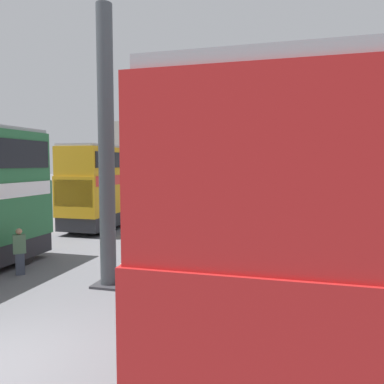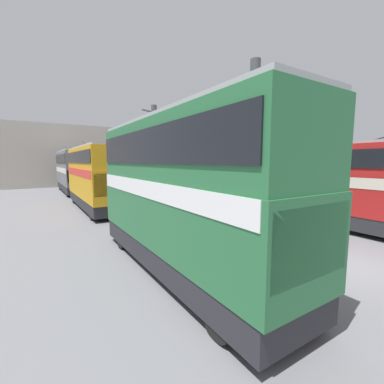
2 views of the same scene
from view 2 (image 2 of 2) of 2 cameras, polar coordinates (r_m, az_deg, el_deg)
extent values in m
plane|color=slate|center=(11.52, 31.05, -13.84)|extent=(240.00, 240.00, 0.00)
cube|color=#A8A093|center=(44.52, -19.61, 7.51)|extent=(0.50, 36.00, 9.40)
cylinder|color=#42474C|center=(13.73, 13.42, 9.05)|extent=(0.51, 0.51, 8.90)
cube|color=#333338|center=(14.25, 12.93, -8.95)|extent=(0.92, 0.92, 0.08)
cylinder|color=#42474C|center=(24.09, -8.27, 8.14)|extent=(0.51, 0.51, 8.90)
cube|color=#333338|center=(24.39, -8.10, -2.28)|extent=(0.92, 0.92, 0.08)
cylinder|color=black|center=(19.18, 26.92, -4.09)|extent=(0.97, 0.30, 0.97)
cylinder|color=black|center=(17.44, 23.34, -4.93)|extent=(0.97, 0.30, 0.97)
cube|color=#28282D|center=(16.80, 34.55, -5.44)|extent=(9.06, 2.45, 0.77)
cube|color=red|center=(16.59, 34.88, -0.72)|extent=(9.24, 2.50, 2.02)
cube|color=silver|center=(16.53, 35.05, 1.81)|extent=(8.97, 2.54, 0.55)
cube|color=red|center=(16.49, 35.32, 5.74)|extent=(9.15, 2.42, 1.72)
cube|color=black|center=(16.49, 35.34, 6.03)|extent=(8.87, 2.51, 0.95)
cube|color=#9E9EA3|center=(16.52, 35.55, 8.96)|extent=(9.06, 2.25, 0.14)
cube|color=black|center=(18.80, 22.06, 1.38)|extent=(0.12, 2.30, 1.29)
cylinder|color=black|center=(7.55, 19.72, -20.26)|extent=(0.97, 0.30, 0.97)
cylinder|color=black|center=(6.24, 6.29, -26.16)|extent=(0.97, 0.30, 0.97)
cylinder|color=black|center=(12.78, -6.07, -8.58)|extent=(0.97, 0.30, 0.97)
cylinder|color=black|center=(12.05, -15.21, -9.75)|extent=(0.97, 0.30, 0.97)
cube|color=#28282D|center=(9.39, -2.60, -13.26)|extent=(9.81, 2.45, 0.77)
cube|color=#286B3D|center=(8.99, -2.66, -4.25)|extent=(10.01, 2.50, 2.23)
cube|color=white|center=(8.86, -2.69, 1.08)|extent=(9.71, 2.54, 0.55)
cube|color=#286B3D|center=(8.83, -2.73, 9.23)|extent=(9.91, 2.42, 1.96)
cube|color=black|center=(8.83, -2.74, 9.87)|extent=(9.61, 2.51, 1.08)
cube|color=#9E9EA3|center=(8.93, -2.77, 15.99)|extent=(9.81, 2.25, 0.14)
cube|color=black|center=(5.34, 24.93, -10.18)|extent=(0.12, 2.30, 1.43)
cylinder|color=#282828|center=(10.24, -4.59, 16.84)|extent=(2.35, 0.07, 0.65)
cylinder|color=#282828|center=(9.94, -8.33, 17.10)|extent=(2.35, 0.07, 0.65)
cylinder|color=black|center=(18.75, -14.93, -3.75)|extent=(1.01, 0.30, 1.01)
cylinder|color=black|center=(18.26, -21.25, -4.27)|extent=(1.01, 0.30, 1.01)
cylinder|color=black|center=(26.56, -20.16, -0.87)|extent=(1.01, 0.30, 1.01)
cylinder|color=black|center=(26.21, -24.65, -1.17)|extent=(1.01, 0.30, 1.01)
cube|color=#28282D|center=(22.47, -20.67, -1.81)|extent=(10.93, 2.45, 0.78)
cube|color=gold|center=(22.30, -20.84, 2.03)|extent=(11.15, 2.50, 2.25)
cube|color=red|center=(22.26, -20.93, 4.21)|extent=(10.82, 2.54, 0.55)
cube|color=gold|center=(22.24, -21.05, 6.98)|extent=(11.04, 2.42, 1.61)
cube|color=black|center=(22.24, -21.06, 7.19)|extent=(10.70, 2.51, 0.88)
cube|color=#9E9EA3|center=(22.27, -21.15, 9.22)|extent=(10.93, 2.25, 0.14)
cube|color=black|center=(16.93, -17.17, 1.55)|extent=(0.12, 2.30, 1.44)
cylinder|color=#282828|center=(23.72, -21.00, 9.93)|extent=(2.35, 0.07, 0.65)
cylinder|color=#282828|center=(23.59, -22.69, 9.87)|extent=(2.35, 0.07, 0.65)
cylinder|color=black|center=(31.47, -22.08, 0.24)|extent=(1.06, 0.30, 1.06)
cylinder|color=black|center=(31.18, -25.88, -0.01)|extent=(1.06, 0.30, 1.06)
cylinder|color=black|center=(39.68, -24.21, 1.40)|extent=(1.06, 0.30, 1.06)
cylinder|color=black|center=(39.45, -27.23, 1.22)|extent=(1.06, 0.30, 1.06)
cube|color=#28282D|center=(35.51, -24.98, 1.05)|extent=(11.12, 2.45, 0.79)
cube|color=slate|center=(35.41, -25.09, 3.30)|extent=(11.34, 2.50, 2.01)
cube|color=silver|center=(35.38, -25.15, 4.48)|extent=(11.00, 2.54, 0.55)
cube|color=slate|center=(35.37, -25.26, 6.50)|extent=(11.23, 2.42, 1.95)
cube|color=black|center=(35.37, -25.27, 6.66)|extent=(10.89, 2.51, 1.07)
cube|color=#9E9EA3|center=(35.39, -25.34, 8.19)|extent=(11.12, 2.25, 0.14)
cube|color=black|center=(29.85, -23.77, 3.21)|extent=(0.12, 2.30, 1.28)
cylinder|color=#282828|center=(36.85, -25.10, 8.69)|extent=(2.35, 0.07, 0.65)
cylinder|color=#282828|center=(36.77, -26.19, 8.64)|extent=(2.35, 0.07, 0.65)
cube|color=#2D2D33|center=(19.30, -4.59, -3.64)|extent=(0.31, 0.36, 0.75)
cube|color=#4C7051|center=(19.18, -4.60, -1.59)|extent=(0.40, 0.48, 0.65)
sphere|color=tan|center=(19.13, -4.62, -0.32)|extent=(0.21, 0.21, 0.21)
cube|color=#384251|center=(12.19, -0.46, -9.79)|extent=(0.35, 0.36, 0.78)
cube|color=#4C7051|center=(12.00, -0.47, -6.45)|extent=(0.46, 0.47, 0.68)
sphere|color=#A37A5B|center=(11.90, -0.47, -4.35)|extent=(0.22, 0.22, 0.22)
cube|color=#2D2D33|center=(16.37, 21.64, -6.00)|extent=(0.30, 0.35, 0.75)
cube|color=#3D5684|center=(16.24, 21.75, -3.60)|extent=(0.39, 0.48, 0.65)
sphere|color=#A37A5B|center=(16.17, 21.81, -2.10)|extent=(0.21, 0.21, 0.21)
cylinder|color=#933828|center=(23.41, -0.16, -1.62)|extent=(0.62, 0.62, 0.86)
cylinder|color=#933828|center=(23.41, -0.16, -1.62)|extent=(0.65, 0.65, 0.04)
camera|label=1|loc=(15.48, 62.52, 3.54)|focal=35.00mm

